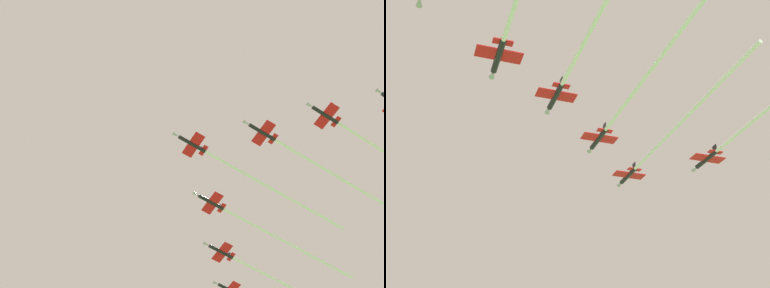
% 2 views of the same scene
% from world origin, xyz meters
% --- Properties ---
extents(jet_lead, '(70.67, 27.95, 2.78)m').
position_xyz_m(jet_lead, '(17.52, 9.87, 152.50)').
color(jet_lead, black).
extents(jet_port_inner, '(79.98, 31.29, 2.78)m').
position_xyz_m(jet_port_inner, '(44.34, 2.28, 153.01)').
color(jet_port_inner, black).
extents(jet_starboard_inner, '(70.36, 27.84, 2.78)m').
position_xyz_m(jet_starboard_inner, '(29.03, 31.21, 151.99)').
color(jet_starboard_inner, black).
extents(jet_port_outer, '(70.89, 28.03, 2.78)m').
position_xyz_m(jet_port_outer, '(59.65, -9.44, 154.00)').
color(jet_port_outer, black).
extents(jet_starboard_outer, '(78.83, 30.88, 2.78)m').
position_xyz_m(jet_starboard_outer, '(41.37, 52.84, 151.01)').
color(jet_starboard_outer, black).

